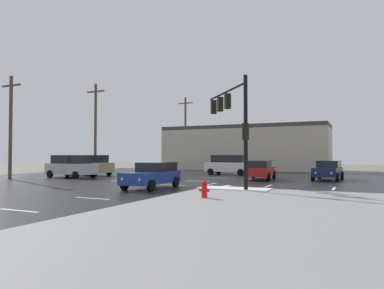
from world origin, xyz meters
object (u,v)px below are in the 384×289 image
at_px(utility_pole_mid, 11,125).
at_px(fire_hydrant, 204,189).
at_px(suv_tan, 90,165).
at_px(suv_silver, 71,166).
at_px(utility_pole_distant, 185,132).
at_px(sedan_red, 260,170).
at_px(sedan_blue, 153,175).
at_px(utility_pole_far, 95,127).
at_px(suv_white, 229,164).
at_px(traffic_signal_mast, 232,114).
at_px(sedan_navy, 328,170).

bearing_deg(utility_pole_mid, fire_hydrant, -15.76).
bearing_deg(suv_tan, suv_silver, 111.17).
xyz_separation_m(suv_silver, utility_pole_distant, (1.55, 20.06, 4.18)).
distance_m(sedan_red, suv_tan, 16.97).
bearing_deg(fire_hydrant, utility_pole_distant, 117.69).
bearing_deg(utility_pole_mid, sedan_blue, -6.33).
bearing_deg(suv_tan, sedan_red, -169.54).
bearing_deg(sedan_red, suv_silver, 102.53).
bearing_deg(utility_pole_far, fire_hydrant, -37.84).
bearing_deg(sedan_blue, utility_pole_far, -128.89).
height_order(suv_white, utility_pole_mid, utility_pole_mid).
bearing_deg(sedan_blue, traffic_signal_mast, 105.21).
distance_m(traffic_signal_mast, fire_hydrant, 6.71).
distance_m(fire_hydrant, suv_tan, 22.18).
relative_size(utility_pole_mid, utility_pole_distant, 0.86).
bearing_deg(suv_white, utility_pole_far, -153.59).
height_order(suv_silver, utility_pole_far, utility_pole_far).
relative_size(sedan_navy, suv_silver, 0.94).
xyz_separation_m(utility_pole_mid, utility_pole_distant, (4.71, 23.82, 0.69)).
bearing_deg(utility_pole_mid, suv_tan, 73.05).
bearing_deg(fire_hydrant, sedan_navy, 75.90).
distance_m(sedan_red, sedan_blue, 11.01).
distance_m(fire_hydrant, utility_pole_distant, 33.67).
bearing_deg(utility_pole_far, sedan_navy, 4.57).
bearing_deg(utility_pole_mid, suv_silver, 49.92).
distance_m(utility_pole_mid, utility_pole_far, 8.88).
distance_m(sedan_blue, utility_pole_mid, 15.56).
bearing_deg(suv_tan, utility_pole_distant, -92.38).
xyz_separation_m(sedan_navy, utility_pole_mid, (-24.27, -10.53, 3.73)).
relative_size(traffic_signal_mast, suv_silver, 1.27).
bearing_deg(sedan_navy, fire_hydrant, -10.09).
bearing_deg(sedan_navy, utility_pole_mid, -62.53).
xyz_separation_m(traffic_signal_mast, utility_pole_distant, (-14.98, 24.12, 0.78)).
height_order(suv_silver, utility_pole_distant, utility_pole_distant).
bearing_deg(suv_white, suv_tan, -147.21).
bearing_deg(utility_pole_far, suv_white, 23.06).
relative_size(sedan_red, utility_pole_distant, 0.46).
bearing_deg(suv_tan, sedan_navy, -165.42).
distance_m(sedan_navy, suv_silver, 22.17).
bearing_deg(suv_silver, suv_tan, -70.56).
height_order(sedan_red, suv_tan, suv_tan).
distance_m(traffic_signal_mast, suv_tan, 19.35).
xyz_separation_m(sedan_navy, sedan_blue, (-9.25, -12.20, 0.00)).
height_order(utility_pole_far, utility_pole_distant, utility_pole_distant).
relative_size(traffic_signal_mast, utility_pole_distant, 0.62).
relative_size(suv_tan, utility_pole_far, 0.52).
distance_m(sedan_red, suv_silver, 16.68).
bearing_deg(utility_pole_distant, utility_pole_mid, -101.18).
distance_m(sedan_navy, utility_pole_mid, 26.72).
distance_m(suv_white, utility_pole_mid, 20.56).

